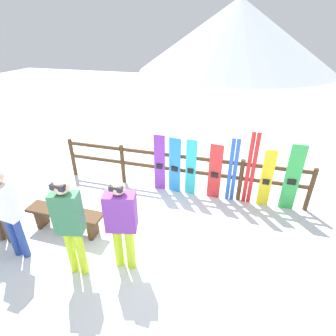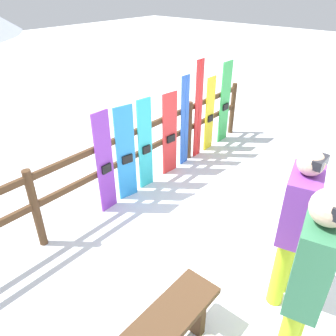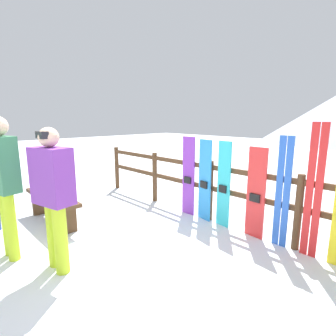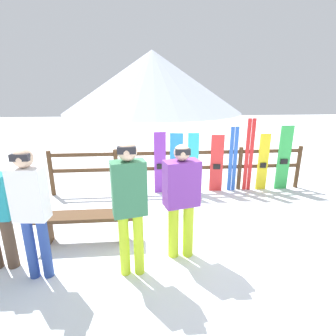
% 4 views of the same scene
% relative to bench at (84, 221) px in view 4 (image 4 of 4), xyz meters
% --- Properties ---
extents(ground_plane, '(40.00, 40.00, 0.00)m').
position_rel_bench_xyz_m(ground_plane, '(1.78, -0.12, -0.37)').
color(ground_plane, white).
extents(mountain_backdrop, '(18.00, 18.00, 6.00)m').
position_rel_bench_xyz_m(mountain_backdrop, '(1.78, 24.06, 2.63)').
color(mountain_backdrop, '#B2BCD1').
rests_on(mountain_backdrop, ground).
extents(fence, '(6.00, 0.10, 1.05)m').
position_rel_bench_xyz_m(fence, '(1.78, 2.06, 0.27)').
color(fence, '#4C331E').
rests_on(fence, ground).
extents(bench, '(1.56, 0.36, 0.49)m').
position_rel_bench_xyz_m(bench, '(0.00, 0.00, 0.00)').
color(bench, '#4C331E').
rests_on(bench, ground).
extents(person_purple, '(0.53, 0.37, 1.69)m').
position_rel_bench_xyz_m(person_purple, '(1.48, -0.48, 0.60)').
color(person_purple, '#B7D826').
rests_on(person_purple, ground).
extents(person_white, '(0.42, 0.26, 1.73)m').
position_rel_bench_xyz_m(person_white, '(-0.41, -0.78, 0.65)').
color(person_white, navy).
rests_on(person_white, ground).
extents(person_plaid_green, '(0.45, 0.31, 1.80)m').
position_rel_bench_xyz_m(person_plaid_green, '(0.79, -0.82, 0.70)').
color(person_plaid_green, '#B7D826').
rests_on(person_plaid_green, ground).
extents(snowboard_purple, '(0.27, 0.06, 1.45)m').
position_rel_bench_xyz_m(snowboard_purple, '(1.32, 2.00, 0.35)').
color(snowboard_purple, purple).
rests_on(snowboard_purple, ground).
extents(snowboard_blue, '(0.30, 0.10, 1.42)m').
position_rel_bench_xyz_m(snowboard_blue, '(1.70, 2.00, 0.34)').
color(snowboard_blue, '#288CE0').
rests_on(snowboard_blue, ground).
extents(snowboard_cyan, '(0.25, 0.07, 1.42)m').
position_rel_bench_xyz_m(snowboard_cyan, '(2.09, 2.00, 0.34)').
color(snowboard_cyan, '#2DBFCC').
rests_on(snowboard_cyan, ground).
extents(snowboard_red, '(0.30, 0.08, 1.37)m').
position_rel_bench_xyz_m(snowboard_red, '(2.66, 2.00, 0.31)').
color(snowboard_red, red).
rests_on(snowboard_red, ground).
extents(ski_pair_blue, '(0.19, 0.02, 1.55)m').
position_rel_bench_xyz_m(ski_pair_blue, '(3.05, 2.01, 0.41)').
color(ski_pair_blue, blue).
rests_on(ski_pair_blue, ground).
extents(ski_pair_red, '(0.19, 0.02, 1.74)m').
position_rel_bench_xyz_m(ski_pair_red, '(3.43, 2.01, 0.50)').
color(ski_pair_red, red).
rests_on(ski_pair_red, ground).
extents(snowboard_yellow, '(0.26, 0.06, 1.38)m').
position_rel_bench_xyz_m(snowboard_yellow, '(3.79, 2.00, 0.32)').
color(snowboard_yellow, yellow).
rests_on(snowboard_yellow, ground).
extents(snowboard_green, '(0.31, 0.05, 1.56)m').
position_rel_bench_xyz_m(snowboard_green, '(4.30, 2.00, 0.41)').
color(snowboard_green, green).
rests_on(snowboard_green, ground).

